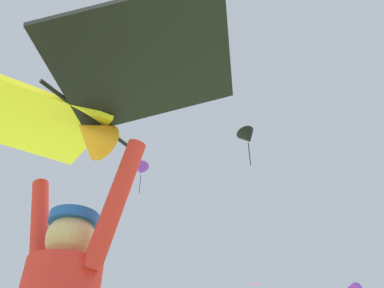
% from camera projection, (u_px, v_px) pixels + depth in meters
% --- Properties ---
extents(held_stunt_kite, '(1.97, 1.31, 0.43)m').
position_uv_depth(held_stunt_kite, '(84.00, 105.00, 2.20)').
color(held_stunt_kite, black).
extents(distant_kite_black_low_left, '(1.45, 1.31, 2.29)m').
position_uv_depth(distant_kite_black_low_left, '(248.00, 137.00, 20.05)').
color(distant_kite_black_low_left, black).
extents(distant_kite_red_high_right, '(1.06, 1.04, 0.34)m').
position_uv_depth(distant_kite_red_high_right, '(256.00, 284.00, 29.54)').
color(distant_kite_red_high_right, red).
extents(distant_kite_blue_low_right, '(0.95, 0.96, 0.43)m').
position_uv_depth(distant_kite_blue_low_right, '(98.00, 44.00, 17.97)').
color(distant_kite_blue_low_right, blue).
extents(distant_kite_purple_high_left, '(1.79, 1.89, 2.89)m').
position_uv_depth(distant_kite_purple_high_left, '(141.00, 170.00, 30.79)').
color(distant_kite_purple_high_left, purple).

